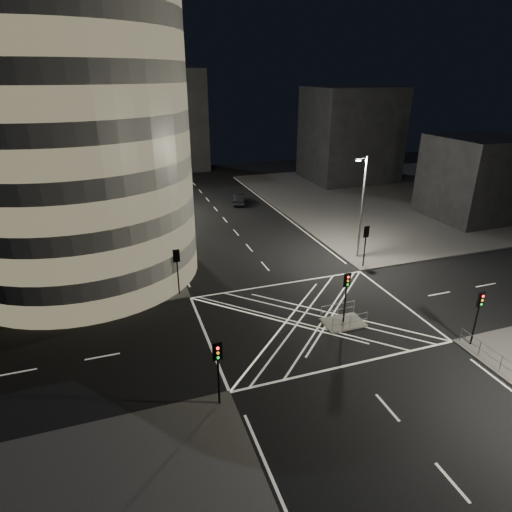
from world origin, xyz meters
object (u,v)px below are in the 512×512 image
object	(u,v)px
traffic_signal_nl	(218,362)
traffic_signal_island	(346,289)
central_island	(343,323)
traffic_signal_nr	(479,309)
street_lamp_right_far	(362,205)
sedan	(239,199)
traffic_signal_fr	(366,239)
street_lamp_left_near	(158,215)
traffic_signal_fl	(177,264)
street_lamp_left_far	(141,174)

from	to	relation	value
traffic_signal_nl	traffic_signal_island	xyz separation A→B (m)	(10.80, 5.30, 0.00)
central_island	traffic_signal_nr	xyz separation A→B (m)	(6.80, -5.30, 2.84)
traffic_signal_nr	street_lamp_right_far	distance (m)	16.03
traffic_signal_island	sedan	distance (m)	33.02
traffic_signal_island	traffic_signal_nr	bearing A→B (deg)	-37.93
traffic_signal_fr	traffic_signal_island	size ratio (longest dim) A/B	1.00
street_lamp_left_near	sedan	size ratio (longest dim) A/B	2.22
traffic_signal_fl	sedan	world-z (taller)	traffic_signal_fl
street_lamp_left_near	traffic_signal_island	bearing A→B (deg)	-49.73
traffic_signal_nl	street_lamp_left_far	xyz separation A→B (m)	(-0.64, 36.80, 2.63)
traffic_signal_island	sedan	size ratio (longest dim) A/B	0.89
central_island	sedan	distance (m)	32.96
street_lamp_right_far	traffic_signal_island	bearing A→B (deg)	-125.30
traffic_signal_nl	sedan	xyz separation A→B (m)	(12.55, 38.21, -2.17)
traffic_signal_nr	sedan	xyz separation A→B (m)	(-5.05, 38.21, -2.17)
traffic_signal_fl	traffic_signal_nr	bearing A→B (deg)	-37.69
traffic_signal_nl	sedan	world-z (taller)	traffic_signal_nl
traffic_signal_fl	street_lamp_left_far	size ratio (longest dim) A/B	0.40
traffic_signal_nr	street_lamp_right_far	xyz separation A→B (m)	(0.64, 15.80, 2.63)
traffic_signal_fl	traffic_signal_nl	bearing A→B (deg)	-90.00
traffic_signal_fl	street_lamp_right_far	distance (m)	18.55
traffic_signal_nl	traffic_signal_nr	bearing A→B (deg)	0.00
traffic_signal_nr	street_lamp_left_far	world-z (taller)	street_lamp_left_far
street_lamp_right_far	street_lamp_left_far	bearing A→B (deg)	131.94
central_island	street_lamp_left_far	xyz separation A→B (m)	(-11.44, 31.50, 5.47)
street_lamp_left_near	street_lamp_left_far	size ratio (longest dim) A/B	1.00
central_island	traffic_signal_nl	distance (m)	12.36
street_lamp_right_far	traffic_signal_nl	bearing A→B (deg)	-139.09
traffic_signal_fr	sedan	distance (m)	25.21
traffic_signal_nl	street_lamp_left_far	distance (m)	36.90
traffic_signal_fr	street_lamp_left_near	distance (m)	19.14
traffic_signal_nr	traffic_signal_fr	bearing A→B (deg)	90.00
traffic_signal_fl	street_lamp_right_far	bearing A→B (deg)	6.88
traffic_signal_island	street_lamp_left_far	distance (m)	33.61
central_island	traffic_signal_nr	world-z (taller)	traffic_signal_nr
traffic_signal_island	street_lamp_left_far	world-z (taller)	street_lamp_left_far
traffic_signal_fr	central_island	bearing A→B (deg)	-129.33
central_island	street_lamp_right_far	size ratio (longest dim) A/B	0.30
central_island	street_lamp_left_far	distance (m)	33.95
traffic_signal_island	sedan	xyz separation A→B (m)	(1.75, 32.91, -2.17)
traffic_signal_fl	traffic_signal_fr	size ratio (longest dim) A/B	1.00
central_island	traffic_signal_island	bearing A→B (deg)	0.00
central_island	street_lamp_right_far	world-z (taller)	street_lamp_right_far
sedan	central_island	bearing A→B (deg)	104.18
traffic_signal_nl	traffic_signal_nr	world-z (taller)	same
traffic_signal_nl	traffic_signal_fr	bearing A→B (deg)	37.69
central_island	traffic_signal_island	xyz separation A→B (m)	(0.00, 0.00, 2.84)
traffic_signal_nr	sedan	distance (m)	38.60
traffic_signal_fr	street_lamp_left_near	size ratio (longest dim) A/B	0.40
central_island	traffic_signal_fr	size ratio (longest dim) A/B	0.75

